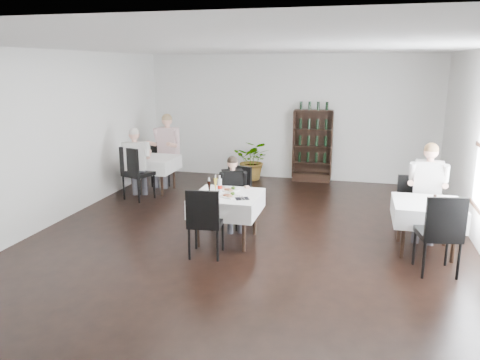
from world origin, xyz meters
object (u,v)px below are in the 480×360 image
at_px(wine_shelf, 313,147).
at_px(potted_tree, 253,160).
at_px(main_table, 227,203).
at_px(diner_main, 233,187).

height_order(wine_shelf, potted_tree, wine_shelf).
distance_m(wine_shelf, potted_tree, 1.46).
xyz_separation_m(wine_shelf, potted_tree, (-1.41, -0.20, -0.36)).
bearing_deg(potted_tree, main_table, -83.00).
xyz_separation_m(main_table, potted_tree, (-0.51, 4.12, -0.14)).
distance_m(wine_shelf, main_table, 4.41).
distance_m(potted_tree, diner_main, 3.57).
height_order(wine_shelf, diner_main, wine_shelf).
relative_size(wine_shelf, potted_tree, 1.80).
relative_size(wine_shelf, diner_main, 1.39).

